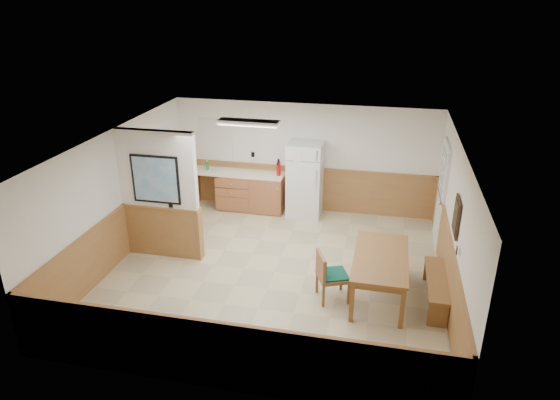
% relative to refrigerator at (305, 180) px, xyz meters
% --- Properties ---
extents(ground, '(6.00, 6.00, 0.00)m').
position_rel_refrigerator_xyz_m(ground, '(-0.10, -2.63, -0.86)').
color(ground, tan).
rests_on(ground, ground).
extents(ceiling, '(6.00, 6.00, 0.02)m').
position_rel_refrigerator_xyz_m(ceiling, '(-0.10, -2.63, 1.64)').
color(ceiling, white).
rests_on(ceiling, back_wall).
extents(back_wall, '(6.00, 0.02, 2.50)m').
position_rel_refrigerator_xyz_m(back_wall, '(-0.10, 0.37, 0.39)').
color(back_wall, white).
rests_on(back_wall, ground).
extents(right_wall, '(0.02, 6.00, 2.50)m').
position_rel_refrigerator_xyz_m(right_wall, '(2.90, -2.63, 0.39)').
color(right_wall, white).
rests_on(right_wall, ground).
extents(left_wall, '(0.02, 6.00, 2.50)m').
position_rel_refrigerator_xyz_m(left_wall, '(-3.10, -2.63, 0.39)').
color(left_wall, white).
rests_on(left_wall, ground).
extents(wainscot_back, '(6.00, 0.04, 1.00)m').
position_rel_refrigerator_xyz_m(wainscot_back, '(-0.10, 0.35, -0.36)').
color(wainscot_back, '#A16A40').
rests_on(wainscot_back, ground).
extents(wainscot_right, '(0.04, 6.00, 1.00)m').
position_rel_refrigerator_xyz_m(wainscot_right, '(2.88, -2.63, -0.36)').
color(wainscot_right, '#A16A40').
rests_on(wainscot_right, ground).
extents(wainscot_left, '(0.04, 6.00, 1.00)m').
position_rel_refrigerator_xyz_m(wainscot_left, '(-3.08, -2.63, -0.36)').
color(wainscot_left, '#A16A40').
rests_on(wainscot_left, ground).
extents(partition_wall, '(1.50, 0.20, 2.50)m').
position_rel_refrigerator_xyz_m(partition_wall, '(-2.35, -2.43, 0.37)').
color(partition_wall, white).
rests_on(partition_wall, ground).
extents(kitchen_counter, '(2.20, 0.61, 1.00)m').
position_rel_refrigerator_xyz_m(kitchen_counter, '(-1.31, 0.05, -0.40)').
color(kitchen_counter, '#A16139').
rests_on(kitchen_counter, ground).
extents(exterior_door, '(0.07, 1.02, 2.15)m').
position_rel_refrigerator_xyz_m(exterior_door, '(2.86, -0.73, 0.19)').
color(exterior_door, white).
rests_on(exterior_door, ground).
extents(kitchen_window, '(0.80, 0.04, 1.00)m').
position_rel_refrigerator_xyz_m(kitchen_window, '(-2.20, 0.35, 0.69)').
color(kitchen_window, white).
rests_on(kitchen_window, back_wall).
extents(wall_painting, '(0.04, 0.50, 0.60)m').
position_rel_refrigerator_xyz_m(wall_painting, '(2.87, -2.93, 0.69)').
color(wall_painting, '#332014').
rests_on(wall_painting, right_wall).
extents(fluorescent_fixture, '(1.20, 0.30, 0.09)m').
position_rel_refrigerator_xyz_m(fluorescent_fixture, '(-0.90, -1.33, 1.59)').
color(fluorescent_fixture, white).
rests_on(fluorescent_fixture, ceiling).
extents(refrigerator, '(0.76, 0.72, 1.71)m').
position_rel_refrigerator_xyz_m(refrigerator, '(0.00, 0.00, 0.00)').
color(refrigerator, white).
rests_on(refrigerator, ground).
extents(dining_table, '(0.90, 1.77, 0.75)m').
position_rel_refrigerator_xyz_m(dining_table, '(1.78, -2.99, -0.20)').
color(dining_table, olive).
rests_on(dining_table, ground).
extents(dining_bench, '(0.32, 1.46, 0.45)m').
position_rel_refrigerator_xyz_m(dining_bench, '(2.70, -2.98, -0.52)').
color(dining_bench, olive).
rests_on(dining_bench, ground).
extents(dining_chair, '(0.80, 0.68, 0.85)m').
position_rel_refrigerator_xyz_m(dining_chair, '(0.95, -3.27, -0.36)').
color(dining_chair, olive).
rests_on(dining_chair, ground).
extents(fire_extinguisher, '(0.11, 0.11, 0.38)m').
position_rel_refrigerator_xyz_m(fire_extinguisher, '(-0.62, 0.05, 0.21)').
color(fire_extinguisher, red).
rests_on(fire_extinguisher, kitchen_counter).
extents(soap_bottle, '(0.08, 0.08, 0.20)m').
position_rel_refrigerator_xyz_m(soap_bottle, '(-2.33, 0.05, 0.14)').
color(soap_bottle, '#177E31').
rests_on(soap_bottle, kitchen_counter).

